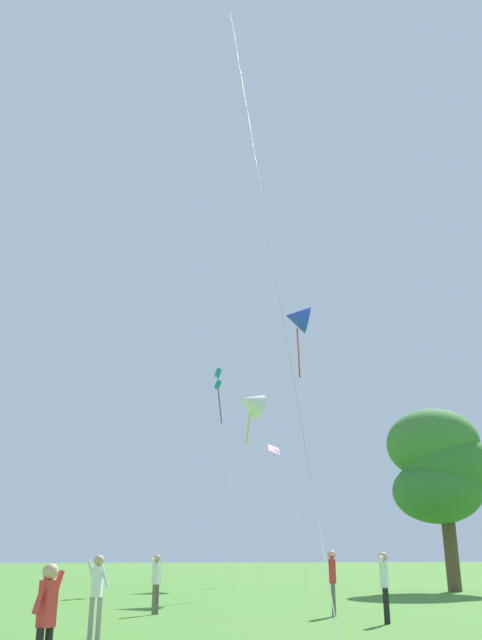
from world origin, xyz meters
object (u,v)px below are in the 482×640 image
(kite_teal_box, at_px, (218,382))
(person_in_blue_jacket, at_px, (97,588))
(kite_blue_delta, at_px, (297,318))
(person_foreground_watcher, at_px, (385,580))
(kite_white_distant, at_px, (250,403))
(person_far_back, at_px, (332,576))
(person_with_spool, at_px, (156,578))
(person_child_small, at_px, (47,614))
(kite_purple_streamer, at_px, (273,458))
(tree_right_cluster, at_px, (439,466))

(kite_teal_box, relative_size, person_in_blue_jacket, 7.39)
(kite_blue_delta, xyz_separation_m, person_foreground_watcher, (-4.01, -16.91, -13.64))
(kite_teal_box, xyz_separation_m, kite_blue_delta, (3.75, -3.85, 3.09))
(kite_blue_delta, bearing_deg, kite_white_distant, 96.88)
(kite_white_distant, xyz_separation_m, person_foreground_watcher, (-3.16, -23.92, -10.10))
(person_far_back, bearing_deg, person_with_spool, 156.80)
(kite_teal_box, relative_size, person_with_spool, 7.28)
(kite_white_distant, xyz_separation_m, person_in_blue_jacket, (-10.72, -25.38, -10.14))
(person_foreground_watcher, distance_m, person_with_spool, 7.06)
(kite_teal_box, distance_m, person_in_blue_jacket, 25.84)
(person_in_blue_jacket, relative_size, person_child_small, 1.08)
(kite_blue_delta, bearing_deg, person_child_small, -117.48)
(kite_teal_box, bearing_deg, person_foreground_watcher, -90.73)
(kite_teal_box, relative_size, kite_white_distant, 1.02)
(kite_teal_box, distance_m, person_far_back, 21.13)
(kite_white_distant, relative_size, kite_blue_delta, 0.78)
(kite_white_distant, xyz_separation_m, kite_purple_streamer, (2.18, 2.11, -3.21))
(kite_teal_box, distance_m, person_with_spool, 20.17)
(kite_purple_streamer, relative_size, person_far_back, 4.94)
(kite_purple_streamer, bearing_deg, person_in_blue_jacket, -115.12)
(kite_white_distant, relative_size, tree_right_cluster, 1.33)
(kite_blue_delta, relative_size, person_in_blue_jacket, 9.29)
(kite_blue_delta, xyz_separation_m, person_child_small, (-12.57, -24.17, -13.76))
(kite_purple_streamer, xyz_separation_m, tree_right_cluster, (5.43, -11.71, -1.80))
(person_in_blue_jacket, bearing_deg, person_with_spool, 70.28)
(kite_blue_delta, xyz_separation_m, person_far_back, (-4.47, -14.46, -13.61))
(kite_white_distant, relative_size, person_in_blue_jacket, 7.24)
(person_in_blue_jacket, distance_m, person_child_small, 5.88)
(kite_purple_streamer, height_order, person_foreground_watcher, kite_purple_streamer)
(kite_blue_delta, height_order, person_far_back, kite_blue_delta)
(kite_purple_streamer, xyz_separation_m, person_far_back, (-5.80, -23.58, -6.85))
(kite_purple_streamer, height_order, person_child_small, kite_purple_streamer)
(kite_purple_streamer, distance_m, kite_blue_delta, 11.43)
(person_child_small, bearing_deg, kite_white_distant, 69.39)
(person_in_blue_jacket, distance_m, person_with_spool, 6.40)
(kite_blue_delta, distance_m, person_in_blue_jacket, 25.66)
(person_far_back, relative_size, tree_right_cluster, 0.20)
(person_with_spool, relative_size, tree_right_cluster, 0.19)
(tree_right_cluster, bearing_deg, person_in_blue_jacket, -139.25)
(person_with_spool, bearing_deg, kite_purple_streamer, 63.44)
(person_with_spool, height_order, person_child_small, person_with_spool)
(person_with_spool, bearing_deg, kite_white_distant, 66.15)
(person_far_back, distance_m, person_foreground_watcher, 2.49)
(person_foreground_watcher, bearing_deg, person_child_small, -139.71)
(person_with_spool, relative_size, person_child_small, 1.09)
(kite_teal_box, bearing_deg, person_child_small, -107.48)
(person_foreground_watcher, bearing_deg, kite_teal_box, 89.27)
(kite_white_distant, bearing_deg, kite_teal_box, -132.60)
(kite_white_distant, bearing_deg, person_child_small, -110.61)
(kite_blue_delta, distance_m, person_far_back, 20.35)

